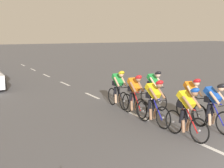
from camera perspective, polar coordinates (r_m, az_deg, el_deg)
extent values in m
cube|color=white|center=(8.44, 19.37, -11.83)|extent=(0.14, 1.60, 0.01)
cube|color=white|center=(11.38, 4.51, -5.78)|extent=(0.14, 1.60, 0.01)
cube|color=white|center=(14.83, -3.71, -2.17)|extent=(0.14, 1.60, 0.01)
cube|color=white|center=(18.50, -8.73, 0.07)|extent=(0.14, 1.60, 0.01)
cube|color=white|center=(22.29, -12.06, 1.56)|extent=(0.14, 1.60, 0.01)
cube|color=white|center=(26.14, -14.43, 2.61)|extent=(0.14, 1.60, 0.01)
cube|color=white|center=(30.02, -16.18, 3.39)|extent=(0.14, 1.60, 0.01)
torus|color=black|center=(8.78, 15.83, -8.33)|extent=(0.10, 0.73, 0.72)
cylinder|color=#99999E|center=(8.78, 15.83, -8.33)|extent=(0.06, 0.06, 0.06)
torus|color=black|center=(9.45, 11.35, -6.88)|extent=(0.10, 0.73, 0.72)
cylinder|color=#99999E|center=(9.45, 11.35, -6.88)|extent=(0.06, 0.06, 0.06)
cylinder|color=#B21919|center=(8.93, 13.86, -4.36)|extent=(0.07, 0.55, 0.04)
cylinder|color=#B21919|center=(8.90, 14.58, -6.60)|extent=(0.07, 0.48, 0.63)
cylinder|color=#B21919|center=(9.15, 12.89, -5.96)|extent=(0.04, 0.04, 0.65)
cylinder|color=black|center=(8.71, 15.50, -4.93)|extent=(0.42, 0.06, 0.03)
cube|color=black|center=(9.06, 12.97, -3.87)|extent=(0.12, 0.23, 0.05)
cube|color=yellow|center=(8.93, 13.58, -2.77)|extent=(0.32, 0.56, 0.46)
cube|color=black|center=(9.05, 13.03, -3.63)|extent=(0.29, 0.22, 0.18)
cylinder|color=black|center=(9.16, 13.57, -5.71)|extent=(0.13, 0.23, 0.40)
cylinder|color=#9E7051|center=(9.17, 13.86, -7.41)|extent=(0.10, 0.16, 0.36)
cylinder|color=black|center=(9.03, 12.76, -5.89)|extent=(0.12, 0.18, 0.40)
cylinder|color=#9E7051|center=(9.05, 13.05, -7.61)|extent=(0.10, 0.13, 0.36)
cylinder|color=#9E7051|center=(8.91, 15.28, -3.20)|extent=(0.10, 0.41, 0.35)
cylinder|color=#9E7051|center=(8.68, 13.83, -3.46)|extent=(0.10, 0.41, 0.35)
sphere|color=#9E7051|center=(8.68, 15.04, -1.56)|extent=(0.19, 0.19, 0.19)
ellipsoid|color=blue|center=(8.66, 15.11, -1.15)|extent=(0.25, 0.33, 0.24)
torus|color=black|center=(10.32, 15.93, -5.67)|extent=(0.08, 0.73, 0.72)
cylinder|color=#99999E|center=(10.32, 15.93, -5.67)|extent=(0.06, 0.06, 0.06)
cylinder|color=#1E1E99|center=(9.84, 18.39, -3.30)|extent=(0.07, 0.55, 0.04)
cylinder|color=#1E1E99|center=(9.80, 19.06, -5.33)|extent=(0.07, 0.48, 0.63)
cylinder|color=#1E1E99|center=(10.03, 17.44, -4.79)|extent=(0.04, 0.04, 0.65)
cylinder|color=black|center=(9.62, 19.95, -3.79)|extent=(0.42, 0.05, 0.03)
cube|color=black|center=(9.96, 17.53, -2.87)|extent=(0.11, 0.23, 0.05)
cube|color=blue|center=(9.84, 18.13, -1.86)|extent=(0.31, 0.56, 0.45)
cube|color=black|center=(9.94, 17.59, -2.66)|extent=(0.29, 0.22, 0.18)
cylinder|color=black|center=(10.05, 18.05, -4.56)|extent=(0.12, 0.23, 0.40)
cylinder|color=tan|center=(10.07, 18.31, -6.11)|extent=(0.10, 0.16, 0.36)
cylinder|color=black|center=(9.92, 17.36, -4.71)|extent=(0.12, 0.17, 0.40)
cylinder|color=tan|center=(9.93, 17.62, -6.28)|extent=(0.10, 0.13, 0.36)
cylinder|color=tan|center=(9.83, 19.67, -2.25)|extent=(0.10, 0.40, 0.35)
cylinder|color=tan|center=(9.59, 18.45, -2.47)|extent=(0.10, 0.40, 0.35)
sphere|color=tan|center=(9.60, 19.55, -0.75)|extent=(0.19, 0.19, 0.19)
ellipsoid|color=black|center=(9.59, 19.61, -0.37)|extent=(0.25, 0.33, 0.24)
torus|color=black|center=(9.83, 9.45, -6.18)|extent=(0.10, 0.73, 0.72)
cylinder|color=#99999E|center=(9.83, 9.45, -6.18)|extent=(0.06, 0.06, 0.06)
torus|color=black|center=(10.58, 5.88, -4.98)|extent=(0.10, 0.73, 0.72)
cylinder|color=#99999E|center=(10.58, 5.88, -4.98)|extent=(0.06, 0.06, 0.06)
cylinder|color=#1E1E99|center=(10.03, 7.84, -2.65)|extent=(0.08, 0.55, 0.04)
cylinder|color=#1E1E99|center=(9.98, 8.44, -4.65)|extent=(0.08, 0.48, 0.63)
cylinder|color=#1E1E99|center=(10.25, 7.09, -4.12)|extent=(0.04, 0.04, 0.65)
cylinder|color=black|center=(9.78, 9.14, -3.13)|extent=(0.42, 0.06, 0.03)
cube|color=black|center=(10.18, 7.13, -2.24)|extent=(0.12, 0.23, 0.05)
cube|color=yellow|center=(10.04, 7.60, -1.24)|extent=(0.32, 0.57, 0.46)
cube|color=black|center=(10.16, 7.17, -2.02)|extent=(0.29, 0.22, 0.18)
cylinder|color=black|center=(10.25, 7.70, -3.90)|extent=(0.13, 0.23, 0.40)
cylinder|color=#9E7051|center=(10.26, 7.95, -5.42)|extent=(0.10, 0.16, 0.36)
cylinder|color=black|center=(10.14, 6.91, -4.03)|extent=(0.12, 0.18, 0.40)
cylinder|color=#9E7051|center=(10.15, 7.16, -5.57)|extent=(0.10, 0.13, 0.36)
cylinder|color=#9E7051|center=(9.99, 9.08, -1.62)|extent=(0.11, 0.41, 0.35)
cylinder|color=#9E7051|center=(9.79, 7.66, -1.82)|extent=(0.11, 0.41, 0.35)
sphere|color=#9E7051|center=(9.78, 8.74, -0.13)|extent=(0.19, 0.19, 0.19)
ellipsoid|color=red|center=(9.76, 8.79, 0.24)|extent=(0.25, 0.33, 0.24)
torus|color=black|center=(10.40, 15.89, -5.54)|extent=(0.13, 0.72, 0.72)
cylinder|color=#99999E|center=(10.40, 15.89, -5.54)|extent=(0.07, 0.07, 0.06)
torus|color=black|center=(11.19, 12.83, -4.36)|extent=(0.13, 0.72, 0.72)
cylinder|color=#99999E|center=(11.19, 12.83, -4.36)|extent=(0.07, 0.07, 0.06)
cylinder|color=black|center=(10.63, 14.57, -2.18)|extent=(0.10, 0.55, 0.04)
cylinder|color=black|center=(10.56, 15.05, -4.08)|extent=(0.09, 0.48, 0.63)
cylinder|color=black|center=(10.86, 13.90, -3.56)|extent=(0.04, 0.04, 0.65)
cylinder|color=black|center=(10.36, 15.69, -2.65)|extent=(0.42, 0.08, 0.03)
cube|color=black|center=(10.79, 13.97, -1.78)|extent=(0.12, 0.23, 0.05)
cube|color=orange|center=(10.65, 14.39, -0.84)|extent=(0.34, 0.57, 0.46)
cube|color=black|center=(10.77, 14.01, -1.58)|extent=(0.30, 0.23, 0.18)
cylinder|color=black|center=(10.85, 14.48, -3.37)|extent=(0.13, 0.23, 0.40)
cylinder|color=beige|center=(10.85, 14.66, -4.82)|extent=(0.11, 0.16, 0.36)
cylinder|color=black|center=(10.75, 13.69, -3.46)|extent=(0.13, 0.18, 0.40)
cylinder|color=beige|center=(10.75, 13.88, -4.92)|extent=(0.10, 0.13, 0.36)
cylinder|color=beige|center=(10.58, 15.76, -1.25)|extent=(0.12, 0.41, 0.35)
cylinder|color=beige|center=(10.39, 14.34, -1.37)|extent=(0.12, 0.41, 0.35)
sphere|color=beige|center=(10.37, 15.40, 0.19)|extent=(0.19, 0.19, 0.19)
ellipsoid|color=red|center=(10.35, 15.45, 0.53)|extent=(0.26, 0.34, 0.24)
torus|color=black|center=(10.88, 5.44, -4.57)|extent=(0.05, 0.72, 0.72)
cylinder|color=#99999E|center=(10.88, 5.44, -4.57)|extent=(0.06, 0.06, 0.06)
torus|color=black|center=(11.71, 2.83, -3.52)|extent=(0.05, 0.72, 0.72)
cylinder|color=#99999E|center=(11.71, 2.83, -3.52)|extent=(0.06, 0.06, 0.06)
cylinder|color=#B21919|center=(11.13, 4.25, -1.38)|extent=(0.04, 0.55, 0.04)
cylinder|color=#B21919|center=(11.05, 4.70, -3.19)|extent=(0.05, 0.48, 0.63)
cylinder|color=#B21919|center=(11.36, 3.71, -2.72)|extent=(0.04, 0.04, 0.65)
cylinder|color=black|center=(10.85, 5.20, -1.80)|extent=(0.42, 0.03, 0.03)
cube|color=black|center=(11.30, 3.73, -1.01)|extent=(0.10, 0.22, 0.05)
cube|color=orange|center=(11.15, 4.07, -0.11)|extent=(0.29, 0.54, 0.47)
cube|color=black|center=(11.28, 3.76, -0.82)|extent=(0.28, 0.20, 0.18)
cylinder|color=black|center=(11.35, 4.26, -2.54)|extent=(0.11, 0.22, 0.40)
cylinder|color=#9E7051|center=(11.34, 4.45, -3.91)|extent=(0.09, 0.15, 0.36)
cylinder|color=black|center=(11.26, 3.47, -2.62)|extent=(0.11, 0.17, 0.40)
cylinder|color=#9E7051|center=(11.25, 3.67, -4.01)|extent=(0.09, 0.12, 0.36)
cylinder|color=#9E7051|center=(11.07, 5.35, -0.47)|extent=(0.08, 0.40, 0.35)
cylinder|color=#9E7051|center=(10.90, 3.92, -0.60)|extent=(0.08, 0.40, 0.35)
sphere|color=#9E7051|center=(10.86, 4.89, 0.90)|extent=(0.19, 0.19, 0.19)
ellipsoid|color=red|center=(10.85, 4.92, 1.24)|extent=(0.23, 0.32, 0.24)
torus|color=black|center=(12.08, 9.04, -3.22)|extent=(0.07, 0.73, 0.72)
cylinder|color=#99999E|center=(12.08, 9.04, -3.22)|extent=(0.06, 0.06, 0.06)
torus|color=black|center=(12.86, 6.28, -2.38)|extent=(0.07, 0.73, 0.72)
cylinder|color=#99999E|center=(12.86, 6.28, -2.38)|extent=(0.06, 0.06, 0.06)
cylinder|color=silver|center=(12.33, 7.81, -0.39)|extent=(0.05, 0.55, 0.04)
cylinder|color=silver|center=(12.25, 8.27, -2.00)|extent=(0.06, 0.48, 0.63)
cylinder|color=silver|center=(12.54, 7.23, -1.62)|extent=(0.04, 0.04, 0.65)
cylinder|color=black|center=(12.06, 8.81, -0.73)|extent=(0.42, 0.04, 0.03)
cube|color=black|center=(12.48, 7.27, -0.07)|extent=(0.11, 0.22, 0.05)
cube|color=green|center=(12.35, 7.63, 0.76)|extent=(0.30, 0.55, 0.46)
cube|color=black|center=(12.46, 7.30, 0.11)|extent=(0.29, 0.21, 0.18)
cylinder|color=black|center=(12.54, 7.73, -1.44)|extent=(0.12, 0.23, 0.40)
cylinder|color=beige|center=(12.53, 7.92, -2.69)|extent=(0.09, 0.16, 0.36)
cylinder|color=black|center=(12.43, 7.07, -1.52)|extent=(0.12, 0.17, 0.40)
cylinder|color=beige|center=(12.42, 7.26, -2.78)|extent=(0.09, 0.13, 0.36)
cylinder|color=beige|center=(12.28, 8.82, 0.45)|extent=(0.09, 0.40, 0.35)
cylinder|color=beige|center=(12.09, 7.63, 0.34)|extent=(0.09, 0.40, 0.35)
sphere|color=beige|center=(12.08, 8.51, 1.70)|extent=(0.19, 0.19, 0.19)
ellipsoid|color=black|center=(12.06, 8.55, 2.00)|extent=(0.24, 0.32, 0.24)
torus|color=black|center=(12.01, 2.23, -3.19)|extent=(0.05, 0.72, 0.72)
cylinder|color=#99999E|center=(12.01, 2.23, -3.19)|extent=(0.06, 0.06, 0.06)
torus|color=black|center=(12.86, 0.03, -2.32)|extent=(0.05, 0.72, 0.72)
cylinder|color=#99999E|center=(12.86, 0.03, -2.32)|extent=(0.06, 0.06, 0.06)
cylinder|color=black|center=(12.29, 1.21, -0.33)|extent=(0.04, 0.55, 0.04)
cylinder|color=black|center=(12.20, 1.60, -1.96)|extent=(0.04, 0.48, 0.63)
cylinder|color=black|center=(12.51, 0.77, -1.57)|extent=(0.04, 0.04, 0.65)
cylinder|color=black|center=(11.99, 2.01, -0.68)|extent=(0.42, 0.03, 0.03)
cube|color=black|center=(12.45, 0.77, -0.01)|extent=(0.10, 0.22, 0.05)
cube|color=green|center=(12.31, 1.05, 0.82)|extent=(0.28, 0.54, 0.46)
cube|color=black|center=(12.44, 0.80, 0.16)|extent=(0.28, 0.20, 0.18)
cylinder|color=black|center=(12.50, 1.26, -1.40)|extent=(0.11, 0.22, 0.40)
cylinder|color=tan|center=(12.48, 1.44, -2.65)|extent=(0.09, 0.15, 0.36)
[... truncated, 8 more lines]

